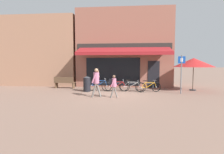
{
  "coord_description": "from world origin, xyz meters",
  "views": [
    {
      "loc": [
        0.93,
        -10.65,
        1.89
      ],
      "look_at": [
        -0.06,
        0.21,
        1.05
      ],
      "focal_mm": 28.0,
      "sensor_mm": 36.0,
      "label": 1
    }
  ],
  "objects": [
    {
      "name": "bike_rack_rail",
      "position": [
        0.72,
        1.3,
        0.48
      ],
      "size": [
        3.95,
        0.04,
        0.57
      ],
      "color": "#47494F",
      "rests_on": "ground_plane"
    },
    {
      "name": "parking_sign",
      "position": [
        4.24,
        0.5,
        1.47
      ],
      "size": [
        0.44,
        0.07,
        2.4
      ],
      "color": "slate",
      "rests_on": "ground_plane"
    },
    {
      "name": "neighbour_building",
      "position": [
        -6.71,
        5.19,
        2.96
      ],
      "size": [
        6.44,
        4.0,
        5.92
      ],
      "color": "#9E7056",
      "rests_on": "ground_plane"
    },
    {
      "name": "bicycle_silver",
      "position": [
        1.19,
        1.2,
        0.35
      ],
      "size": [
        1.73,
        0.52,
        0.78
      ],
      "rotation": [
        -0.0,
        0.0,
        -0.1
      ],
      "color": "black",
      "rests_on": "ground_plane"
    },
    {
      "name": "bicycle_red",
      "position": [
        0.21,
        1.1,
        0.36
      ],
      "size": [
        1.72,
        0.52,
        0.83
      ],
      "rotation": [
        0.1,
        0.0,
        0.09
      ],
      "color": "black",
      "rests_on": "ground_plane"
    },
    {
      "name": "bicycle_orange",
      "position": [
        2.31,
        1.02,
        0.35
      ],
      "size": [
        1.66,
        0.68,
        0.79
      ],
      "rotation": [
        -0.05,
        0.0,
        0.3
      ],
      "color": "black",
      "rests_on": "ground_plane"
    },
    {
      "name": "shop_front",
      "position": [
        0.6,
        4.68,
        3.15
      ],
      "size": [
        7.78,
        4.44,
        6.31
      ],
      "color": "#8E5647",
      "rests_on": "ground_plane"
    },
    {
      "name": "pedestrian_child",
      "position": [
        0.14,
        -1.09,
        0.79
      ],
      "size": [
        0.48,
        0.4,
        1.27
      ],
      "rotation": [
        0.0,
        0.0,
        -0.0
      ],
      "color": "slate",
      "rests_on": "ground_plane"
    },
    {
      "name": "bicycle_blue",
      "position": [
        -1.05,
        1.23,
        0.39
      ],
      "size": [
        1.83,
        0.52,
        0.9
      ],
      "rotation": [
        -0.15,
        0.0,
        -0.08
      ],
      "color": "black",
      "rests_on": "ground_plane"
    },
    {
      "name": "ground_plane",
      "position": [
        0.0,
        0.0,
        0.0
      ],
      "size": [
        160.0,
        160.0,
        0.0
      ],
      "primitive_type": "plane",
      "color": "#846656"
    },
    {
      "name": "cafe_parasol",
      "position": [
        5.5,
        2.03,
        1.96
      ],
      "size": [
        2.77,
        2.77,
        2.28
      ],
      "color": "#4C3D2D",
      "rests_on": "ground_plane"
    },
    {
      "name": "litter_bin",
      "position": [
        -1.82,
        0.9,
        0.52
      ],
      "size": [
        0.49,
        0.49,
        1.04
      ],
      "color": "black",
      "rests_on": "ground_plane"
    },
    {
      "name": "pedestrian_adult",
      "position": [
        -0.84,
        -0.99,
        1.0
      ],
      "size": [
        0.57,
        0.52,
        1.64
      ],
      "rotation": [
        0.0,
        0.0,
        -0.07
      ],
      "color": "slate",
      "rests_on": "ground_plane"
    },
    {
      "name": "park_bench",
      "position": [
        -3.91,
        2.26,
        0.46
      ],
      "size": [
        1.64,
        0.64,
        0.87
      ],
      "rotation": [
        0.0,
        0.0,
        -0.13
      ],
      "color": "brown",
      "rests_on": "ground_plane"
    }
  ]
}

